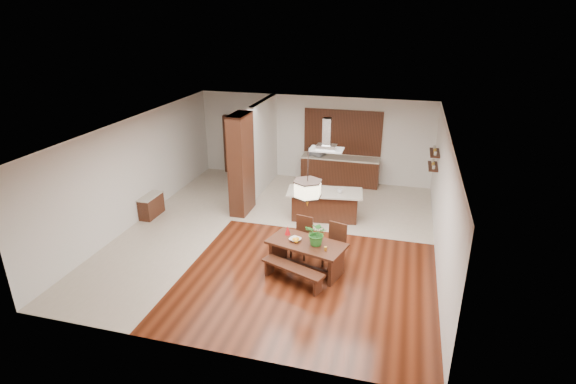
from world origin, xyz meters
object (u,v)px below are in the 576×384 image
(hallway_console, at_px, (151,206))
(dining_chair_right, at_px, (334,246))
(range_hood, at_px, (327,134))
(dining_table, at_px, (306,250))
(foliage_plant, at_px, (317,234))
(dining_chair_left, at_px, (301,238))
(microwave, at_px, (317,151))
(dining_bench, at_px, (293,275))
(kitchen_island, at_px, (325,205))
(island_cup, at_px, (340,191))
(pendant_lantern, at_px, (308,178))
(fruit_bowl, at_px, (295,240))

(hallway_console, height_order, dining_chair_right, dining_chair_right)
(dining_chair_right, height_order, range_hood, range_hood)
(dining_table, distance_m, range_hood, 3.42)
(foliage_plant, bearing_deg, dining_chair_right, 54.81)
(dining_chair_left, distance_m, microwave, 5.19)
(foliage_plant, bearing_deg, dining_bench, -126.55)
(hallway_console, height_order, dining_table, dining_table)
(foliage_plant, bearing_deg, kitchen_island, 97.16)
(dining_table, bearing_deg, dining_chair_left, 113.89)
(dining_chair_right, height_order, island_cup, dining_chair_right)
(pendant_lantern, height_order, range_hood, same)
(dining_chair_left, distance_m, range_hood, 2.96)
(dining_chair_left, distance_m, fruit_bowl, 0.65)
(pendant_lantern, relative_size, foliage_plant, 2.35)
(foliage_plant, distance_m, fruit_bowl, 0.57)
(dining_bench, distance_m, microwave, 6.43)
(foliage_plant, height_order, microwave, foliage_plant)
(dining_chair_left, relative_size, range_hood, 1.08)
(dining_table, distance_m, microwave, 5.84)
(microwave, bearing_deg, dining_chair_right, -57.01)
(dining_table, relative_size, pendant_lantern, 1.43)
(dining_bench, bearing_deg, island_cup, 82.09)
(kitchen_island, relative_size, range_hood, 2.41)
(dining_chair_left, xyz_separation_m, range_hood, (0.16, 2.20, 1.98))
(dining_chair_right, distance_m, pendant_lantern, 1.87)
(dining_chair_left, distance_m, dining_chair_right, 0.85)
(dining_bench, distance_m, kitchen_island, 3.42)
(foliage_plant, bearing_deg, hallway_console, 161.31)
(pendant_lantern, xyz_separation_m, kitchen_island, (-0.11, 2.81, -1.81))
(dining_table, height_order, dining_chair_left, dining_chair_left)
(pendant_lantern, relative_size, fruit_bowl, 5.14)
(dining_chair_right, xyz_separation_m, island_cup, (-0.25, 2.36, 0.41))
(dining_chair_right, relative_size, foliage_plant, 1.80)
(kitchen_island, bearing_deg, pendant_lantern, -95.17)
(dining_chair_left, distance_m, foliage_plant, 0.98)
(hallway_console, bearing_deg, kitchen_island, 12.84)
(island_cup, bearing_deg, dining_chair_left, -105.05)
(hallway_console, distance_m, foliage_plant, 5.52)
(dining_chair_right, height_order, foliage_plant, foliage_plant)
(pendant_lantern, distance_m, island_cup, 3.08)
(dining_table, relative_size, dining_chair_left, 1.93)
(kitchen_island, bearing_deg, dining_bench, -98.33)
(dining_chair_left, xyz_separation_m, foliage_plant, (0.52, -0.66, 0.50))
(dining_table, bearing_deg, kitchen_island, 92.32)
(kitchen_island, relative_size, microwave, 4.26)
(foliage_plant, relative_size, range_hood, 0.62)
(dining_chair_left, height_order, pendant_lantern, pendant_lantern)
(island_cup, distance_m, microwave, 3.24)
(dining_table, bearing_deg, pendant_lantern, 0.00)
(island_cup, bearing_deg, hallway_console, -168.76)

